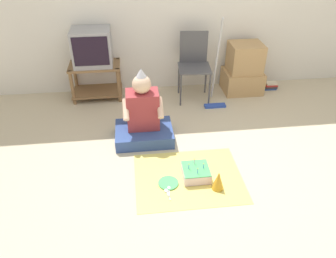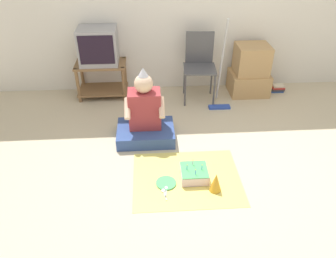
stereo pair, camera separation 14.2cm
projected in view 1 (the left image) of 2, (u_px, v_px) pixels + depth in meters
ground_plane at (217, 169)px, 3.30m from camera, size 16.00×16.00×0.00m
tv_stand at (96, 78)px, 4.42m from camera, size 0.67×0.41×0.48m
tv at (92, 47)px, 4.18m from camera, size 0.49×0.40×0.46m
folding_chair at (194, 61)px, 4.31m from camera, size 0.44×0.42×0.88m
cardboard_box_stack at (244, 70)px, 4.56m from camera, size 0.53×0.44×0.69m
dust_mop at (216, 82)px, 4.21m from camera, size 0.28×0.28×1.16m
book_pile at (270, 86)px, 4.76m from camera, size 0.19×0.15×0.09m
person_seated at (143, 119)px, 3.62m from camera, size 0.64×0.48×0.84m
party_cloth at (188, 177)px, 3.20m from camera, size 1.04×0.82×0.01m
birthday_cake at (196, 172)px, 3.17m from camera, size 0.26×0.26×0.16m
party_hat_blue at (218, 180)px, 3.02m from camera, size 0.11×0.11×0.19m
paper_plate at (168, 183)px, 3.12m from camera, size 0.19×0.19×0.01m
plastic_spoon_near at (169, 189)px, 3.05m from camera, size 0.04×0.15×0.01m
plastic_spoon_far at (167, 192)px, 3.02m from camera, size 0.05×0.14×0.01m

